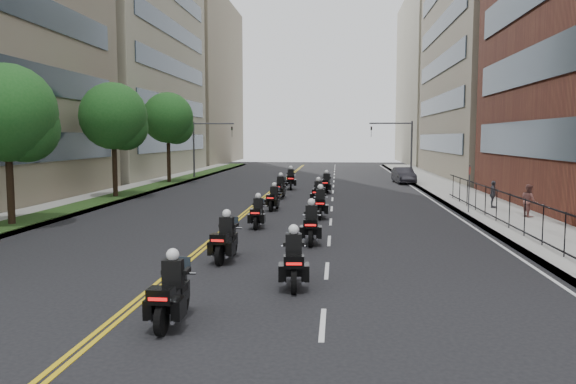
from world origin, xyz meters
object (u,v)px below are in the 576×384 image
Objects in this scene: motorcycle_1 at (294,262)px; motorcycle_10 at (291,180)px; motorcycle_4 at (258,214)px; motorcycle_0 at (172,295)px; motorcycle_6 at (274,199)px; motorcycle_2 at (226,241)px; motorcycle_5 at (320,205)px; motorcycle_3 at (311,226)px; pedestrian_b at (529,201)px; motorcycle_8 at (280,188)px; pedestrian_c at (493,194)px; motorcycle_9 at (326,184)px; parked_sedan at (404,175)px; motorcycle_7 at (318,194)px.

motorcycle_10 is (-2.46, 28.74, 0.06)m from motorcycle_1.
motorcycle_10 reaches higher than motorcycle_4.
motorcycle_0 is 1.07× the size of motorcycle_6.
motorcycle_0 is at bearing -84.69° from motorcycle_2.
motorcycle_5 is 1.10× the size of motorcycle_6.
motorcycle_3 is 6.82m from motorcycle_5.
motorcycle_10 is 1.54× the size of pedestrian_b.
motorcycle_8 is 13.50m from pedestrian_c.
pedestrian_c is (-0.78, 3.51, -0.06)m from pedestrian_b.
motorcycle_1 is 1.00× the size of motorcycle_9.
motorcycle_6 is 0.84× the size of motorcycle_10.
motorcycle_10 reaches higher than pedestrian_c.
parked_sedan is (6.74, 22.25, 0.03)m from motorcycle_5.
motorcycle_2 is (-2.49, 3.03, 0.00)m from motorcycle_1.
motorcycle_9 reaches higher than motorcycle_0.
motorcycle_6 is at bearing 68.40° from pedestrian_b.
motorcycle_4 is at bearing -94.26° from motorcycle_10.
motorcycle_7 is at bearing -118.10° from parked_sedan.
motorcycle_0 reaches higher than motorcycle_6.
motorcycle_1 is 0.98× the size of motorcycle_3.
motorcycle_0 is 1.00× the size of motorcycle_7.
motorcycle_6 is 0.91× the size of motorcycle_8.
motorcycle_2 is 6.89m from motorcycle_4.
motorcycle_9 is (2.89, 22.71, -0.00)m from motorcycle_2.
motorcycle_4 is (-2.40, 9.92, -0.05)m from motorcycle_1.
motorcycle_5 is 0.93× the size of motorcycle_10.
motorcycle_6 is at bearing 110.12° from pedestrian_c.
pedestrian_b reaches higher than motorcycle_3.
motorcycle_8 is (-0.25, 6.10, 0.07)m from motorcycle_6.
motorcycle_1 is 36.09m from parked_sedan.
motorcycle_5 reaches higher than parked_sedan.
motorcycle_0 is 0.98× the size of motorcycle_9.
motorcycle_7 is (2.44, 22.27, 0.00)m from motorcycle_0.
motorcycle_5 is 1.00× the size of motorcycle_8.
motorcycle_0 is 1.49× the size of pedestrian_c.
motorcycle_6 is (-2.56, 9.72, -0.07)m from motorcycle_3.
motorcycle_4 is 1.31× the size of pedestrian_b.
motorcycle_5 is at bearing 79.03° from motorcycle_2.
motorcycle_1 is 25.74m from motorcycle_9.
motorcycle_7 reaches higher than motorcycle_4.
motorcycle_0 is at bearing -94.39° from motorcycle_10.
motorcycle_3 is 1.45× the size of pedestrian_b.
motorcycle_0 is 32.08m from motorcycle_10.
motorcycle_2 is 0.98× the size of motorcycle_3.
motorcycle_6 is at bearing -120.90° from parked_sedan.
parked_sedan is (7.08, 35.39, 0.03)m from motorcycle_1.
motorcycle_8 is 1.54× the size of pedestrian_c.
motorcycle_6 reaches higher than parked_sedan.
motorcycle_3 reaches higher than pedestrian_c.
motorcycle_2 is 16.10m from motorcycle_7.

